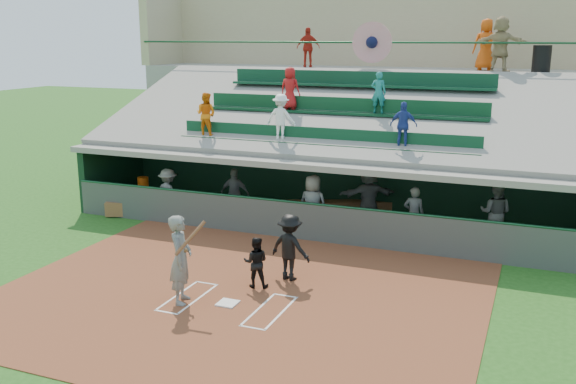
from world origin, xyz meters
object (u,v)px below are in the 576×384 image
at_px(batter_at_plate, 181,259).
at_px(trash_bin, 542,59).
at_px(white_table, 142,198).
at_px(home_plate, 228,303).
at_px(catcher, 256,262).
at_px(water_cooler, 143,182).

relative_size(batter_at_plate, trash_bin, 2.18).
bearing_deg(white_table, home_plate, -31.09).
bearing_deg(batter_at_plate, catcher, 51.09).
xyz_separation_m(water_cooler, trash_bin, (12.37, 6.09, 4.14)).
height_order(batter_at_plate, water_cooler, batter_at_plate).
distance_m(home_plate, trash_bin, 14.59).
distance_m(batter_at_plate, white_table, 8.53).
relative_size(catcher, water_cooler, 3.26).
relative_size(home_plate, trash_bin, 0.47).
distance_m(batter_at_plate, water_cooler, 8.52).
bearing_deg(white_table, batter_at_plate, -37.07).
height_order(white_table, water_cooler, water_cooler).
distance_m(home_plate, batter_at_plate, 1.43).
relative_size(batter_at_plate, white_table, 2.53).
bearing_deg(catcher, home_plate, 64.99).
xyz_separation_m(catcher, trash_bin, (5.75, 11.20, 4.43)).
bearing_deg(home_plate, batter_at_plate, -164.56).
bearing_deg(batter_at_plate, water_cooler, 129.81).
bearing_deg(batter_at_plate, white_table, 130.18).
distance_m(home_plate, catcher, 1.32).
height_order(batter_at_plate, trash_bin, trash_bin).
bearing_deg(white_table, trash_bin, 39.08).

